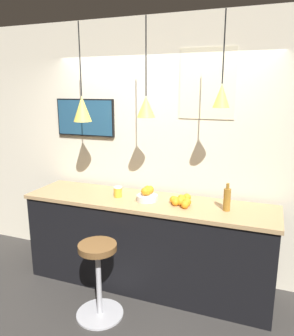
% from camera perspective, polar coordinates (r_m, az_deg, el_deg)
% --- Properties ---
extents(ground_plane, '(14.00, 14.00, 0.00)m').
position_cam_1_polar(ground_plane, '(3.43, -4.24, -24.87)').
color(ground_plane, '#33302D').
extents(back_wall, '(8.00, 0.06, 2.90)m').
position_cam_1_polar(back_wall, '(3.77, 2.39, 3.08)').
color(back_wall, beige).
rests_on(back_wall, ground_plane).
extents(service_counter, '(2.68, 0.66, 0.99)m').
position_cam_1_polar(service_counter, '(3.67, 0.00, -12.91)').
color(service_counter, black).
rests_on(service_counter, ground_plane).
extents(bar_stool, '(0.46, 0.46, 0.74)m').
position_cam_1_polar(bar_stool, '(3.26, -8.47, -17.35)').
color(bar_stool, '#B7B7BC').
rests_on(bar_stool, ground_plane).
extents(fruit_bowl, '(0.22, 0.22, 0.15)m').
position_cam_1_polar(fruit_bowl, '(3.46, 0.04, -4.63)').
color(fruit_bowl, beige).
rests_on(fruit_bowl, service_counter).
extents(orange_pile, '(0.23, 0.30, 0.09)m').
position_cam_1_polar(orange_pile, '(3.36, 5.86, -5.71)').
color(orange_pile, orange).
rests_on(orange_pile, service_counter).
extents(juice_bottle, '(0.07, 0.07, 0.27)m').
position_cam_1_polar(juice_bottle, '(3.25, 13.76, -5.28)').
color(juice_bottle, olive).
rests_on(juice_bottle, service_counter).
extents(spread_jar, '(0.09, 0.09, 0.11)m').
position_cam_1_polar(spread_jar, '(3.58, -5.09, -4.15)').
color(spread_jar, gold).
rests_on(spread_jar, service_counter).
extents(pendant_lamp_left, '(0.19, 0.19, 1.01)m').
position_cam_1_polar(pendant_lamp_left, '(3.60, -11.22, 10.15)').
color(pendant_lamp_left, black).
extents(pendant_lamp_middle, '(0.18, 0.18, 0.94)m').
position_cam_1_polar(pendant_lamp_middle, '(3.27, -0.17, 10.70)').
color(pendant_lamp_middle, black).
extents(pendant_lamp_right, '(0.15, 0.15, 0.83)m').
position_cam_1_polar(pendant_lamp_right, '(3.08, 12.86, 12.28)').
color(pendant_lamp_right, black).
extents(mounted_tv, '(0.76, 0.04, 0.44)m').
position_cam_1_polar(mounted_tv, '(4.07, -10.71, 8.63)').
color(mounted_tv, black).
extents(wall_poster, '(0.58, 0.01, 0.72)m').
position_cam_1_polar(wall_poster, '(3.54, 10.42, 14.22)').
color(wall_poster, beige).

